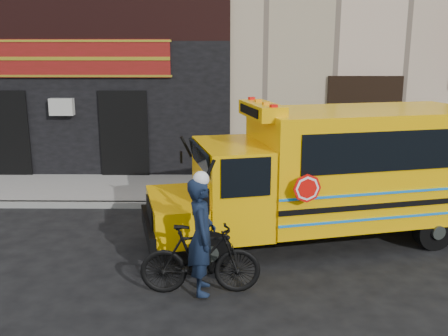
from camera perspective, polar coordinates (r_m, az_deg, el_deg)
ground at (r=10.26m, az=0.74°, el=-9.09°), size 120.00×120.00×0.00m
curb at (r=12.68m, az=0.71°, el=-4.24°), size 40.00×0.20×0.15m
sidewalk at (r=14.11m, az=0.69°, el=-2.38°), size 40.00×3.00×0.15m
school_bus at (r=10.49m, az=12.48°, el=-0.23°), size 7.21×3.70×2.92m
bicycle at (r=8.28m, az=-2.72°, el=-10.37°), size 1.99×0.63×1.19m
cyclist at (r=8.10m, az=-2.57°, el=-8.11°), size 0.52×0.74×1.93m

